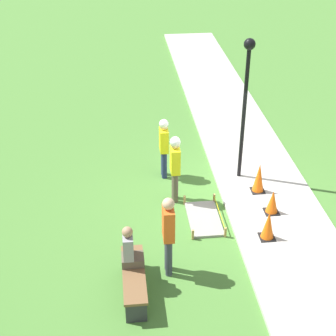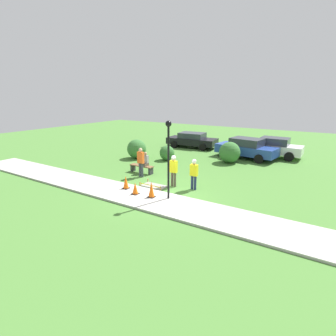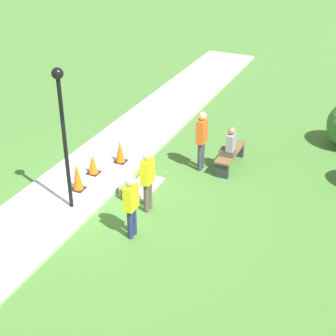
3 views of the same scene
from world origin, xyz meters
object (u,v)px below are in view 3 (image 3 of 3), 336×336
at_px(traffic_cone_far_patch, 93,164).
at_px(park_bench, 230,156).
at_px(worker_supervisor, 131,201).
at_px(person_seated_on_bench, 230,145).
at_px(lamppost_near, 62,119).
at_px(worker_assistant, 147,174).
at_px(bystander_in_orange_shirt, 202,137).
at_px(traffic_cone_sidewalk_edge, 77,177).
at_px(traffic_cone_near_patch, 120,152).

bearing_deg(traffic_cone_far_patch, park_bench, 122.98).
height_order(park_bench, worker_supervisor, worker_supervisor).
relative_size(person_seated_on_bench, lamppost_near, 0.24).
distance_m(worker_assistant, bystander_in_orange_shirt, 2.64).
bearing_deg(worker_supervisor, worker_assistant, -172.55).
relative_size(traffic_cone_sidewalk_edge, park_bench, 0.48).
xyz_separation_m(traffic_cone_near_patch, park_bench, (-1.27, 3.03, -0.09)).
relative_size(park_bench, lamppost_near, 0.44).
bearing_deg(traffic_cone_sidewalk_edge, lamppost_near, 21.32).
distance_m(person_seated_on_bench, lamppost_near, 5.05).
distance_m(person_seated_on_bench, worker_assistant, 3.11).
bearing_deg(traffic_cone_sidewalk_edge, traffic_cone_far_patch, -174.45).
bearing_deg(worker_supervisor, lamppost_near, -100.39).
bearing_deg(worker_assistant, traffic_cone_near_patch, -135.07).
height_order(traffic_cone_far_patch, park_bench, traffic_cone_far_patch).
xyz_separation_m(worker_supervisor, lamppost_near, (-0.36, -1.97, 1.56)).
bearing_deg(traffic_cone_near_patch, park_bench, 112.75).
bearing_deg(person_seated_on_bench, traffic_cone_near_patch, -72.01).
distance_m(traffic_cone_sidewalk_edge, park_bench, 4.56).
bearing_deg(person_seated_on_bench, park_bench, -169.49).
height_order(traffic_cone_near_patch, traffic_cone_sidewalk_edge, traffic_cone_sidewalk_edge).
bearing_deg(traffic_cone_sidewalk_edge, park_bench, 133.52).
relative_size(traffic_cone_far_patch, park_bench, 0.36).
bearing_deg(worker_assistant, bystander_in_orange_shirt, 170.24).
bearing_deg(traffic_cone_far_patch, worker_assistant, 67.55).
distance_m(park_bench, worker_assistant, 3.41).
bearing_deg(worker_assistant, traffic_cone_sidewalk_edge, -89.50).
distance_m(traffic_cone_sidewalk_edge, worker_assistant, 2.20).
distance_m(traffic_cone_far_patch, bystander_in_orange_shirt, 3.22).
height_order(traffic_cone_sidewalk_edge, worker_assistant, worker_assistant).
bearing_deg(traffic_cone_far_patch, bystander_in_orange_shirt, 122.32).
bearing_deg(park_bench, traffic_cone_sidewalk_edge, -46.48).
relative_size(park_bench, person_seated_on_bench, 1.86).
relative_size(traffic_cone_near_patch, person_seated_on_bench, 0.77).
bearing_deg(bystander_in_orange_shirt, person_seated_on_bench, 107.52).
bearing_deg(worker_supervisor, bystander_in_orange_shirt, 175.52).
xyz_separation_m(traffic_cone_sidewalk_edge, person_seated_on_bench, (-2.87, 3.36, 0.37)).
relative_size(park_bench, worker_supervisor, 0.98).
bearing_deg(traffic_cone_near_patch, traffic_cone_far_patch, -21.66).
relative_size(traffic_cone_sidewalk_edge, lamppost_near, 0.21).
distance_m(park_bench, worker_supervisor, 4.45).
bearing_deg(lamppost_near, person_seated_on_bench, 140.15).
bearing_deg(park_bench, bystander_in_orange_shirt, -54.72).
xyz_separation_m(traffic_cone_sidewalk_edge, park_bench, (-3.14, 3.31, -0.14)).
bearing_deg(traffic_cone_near_patch, traffic_cone_sidewalk_edge, -8.53).
bearing_deg(person_seated_on_bench, bystander_in_orange_shirt, -72.48).
distance_m(traffic_cone_far_patch, person_seated_on_bench, 3.98).
bearing_deg(traffic_cone_near_patch, bystander_in_orange_shirt, 108.14).
relative_size(traffic_cone_sidewalk_edge, bystander_in_orange_shirt, 0.43).
xyz_separation_m(park_bench, worker_assistant, (3.12, -1.18, 0.71)).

